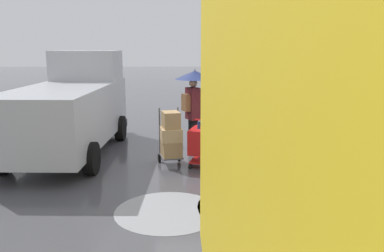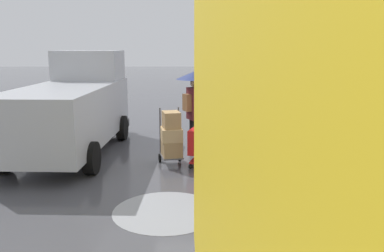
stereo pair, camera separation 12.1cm
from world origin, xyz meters
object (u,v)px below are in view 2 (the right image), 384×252
pedestrian_pink_side (195,91)px  pedestrian_black_side (227,105)px  hand_dolly_boxes (171,136)px  cargo_van_parked_right (73,107)px  shopping_cart_vendor (203,142)px

pedestrian_pink_side → pedestrian_black_side: 2.48m
pedestrian_black_side → hand_dolly_boxes: bearing=-40.9°
cargo_van_parked_right → hand_dolly_boxes: bearing=154.8°
shopping_cart_vendor → hand_dolly_boxes: bearing=-5.1°
shopping_cart_vendor → cargo_van_parked_right: bearing=-21.2°
hand_dolly_boxes → shopping_cart_vendor: bearing=174.9°
cargo_van_parked_right → pedestrian_pink_side: size_ratio=2.52×
hand_dolly_boxes → pedestrian_black_side: (-1.18, 1.02, 0.89)m
pedestrian_pink_side → shopping_cart_vendor: bearing=96.6°
shopping_cart_vendor → pedestrian_black_side: pedestrian_black_side is taller
pedestrian_pink_side → cargo_van_parked_right: bearing=2.7°
shopping_cart_vendor → hand_dolly_boxes: 0.74m
hand_dolly_boxes → pedestrian_pink_side: 1.73m
cargo_van_parked_right → shopping_cart_vendor: size_ratio=5.18×
cargo_van_parked_right → pedestrian_black_side: cargo_van_parked_right is taller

